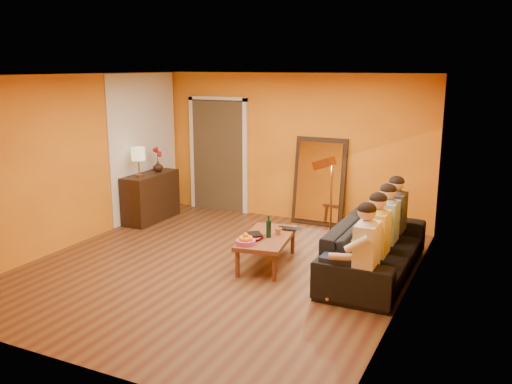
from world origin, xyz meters
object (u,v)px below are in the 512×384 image
at_px(person_mid_left, 378,241).
at_px(vase, 158,166).
at_px(sideboard, 151,197).
at_px(person_far_left, 366,255).
at_px(laptop, 288,230).
at_px(floor_lamp, 331,210).
at_px(table_lamp, 139,162).
at_px(person_mid_right, 387,229).
at_px(mirror_frame, 319,181).
at_px(person_far_right, 396,219).
at_px(dog, 335,272).
at_px(tumbler, 278,231).
at_px(coffee_table, 267,250).
at_px(sofa, 375,248).
at_px(wine_bottle, 269,226).

relative_size(person_mid_left, vase, 6.45).
bearing_deg(sideboard, person_far_left, -22.83).
bearing_deg(laptop, floor_lamp, 24.23).
bearing_deg(table_lamp, person_mid_right, -5.75).
relative_size(mirror_frame, sideboard, 1.29).
bearing_deg(person_far_right, sideboard, 177.51).
xyz_separation_m(floor_lamp, laptop, (-0.53, -0.29, -0.29)).
relative_size(table_lamp, floor_lamp, 0.35).
height_order(dog, tumbler, dog).
distance_m(mirror_frame, coffee_table, 2.30).
bearing_deg(tumbler, person_mid_left, -10.05).
relative_size(sideboard, laptop, 3.33).
height_order(coffee_table, vase, vase).
distance_m(table_lamp, floor_lamp, 3.54).
bearing_deg(person_far_right, laptop, -156.08).
relative_size(coffee_table, person_far_left, 1.00).
distance_m(coffee_table, person_mid_right, 1.67).
height_order(person_mid_right, tumbler, person_mid_right).
bearing_deg(floor_lamp, sofa, -12.02).
distance_m(coffee_table, vase, 3.22).
relative_size(sideboard, coffee_table, 0.97).
xyz_separation_m(dog, laptop, (-1.01, 0.97, 0.13)).
xyz_separation_m(sofa, vase, (-4.24, 1.09, 0.59)).
xyz_separation_m(sideboard, person_far_left, (4.37, -1.84, 0.18)).
bearing_deg(sideboard, mirror_frame, 21.16).
distance_m(sideboard, sofa, 4.32).
distance_m(coffee_table, floor_lamp, 1.08).
relative_size(coffee_table, person_mid_right, 1.00).
bearing_deg(wine_bottle, vase, 153.01).
relative_size(sofa, tumbler, 23.55).
bearing_deg(laptop, coffee_table, -121.94).
relative_size(floor_lamp, dog, 2.35).
bearing_deg(person_mid_right, dog, -110.07).
relative_size(mirror_frame, person_far_right, 1.25).
distance_m(person_far_right, vase, 4.40).
bearing_deg(sofa, wine_bottle, 104.73).
bearing_deg(dog, sideboard, 162.74).
xyz_separation_m(table_lamp, coffee_table, (2.81, -0.85, -0.90)).
bearing_deg(floor_lamp, coffee_table, -125.52).
bearing_deg(person_far_right, tumbler, -149.70).
bearing_deg(sofa, laptop, 88.36).
bearing_deg(vase, coffee_table, -26.59).
xyz_separation_m(person_far_left, person_far_right, (0.00, 1.65, 0.00)).
height_order(coffee_table, person_mid_left, person_mid_left).
height_order(floor_lamp, person_far_left, floor_lamp).
xyz_separation_m(sofa, person_mid_right, (0.13, 0.10, 0.26)).
height_order(wine_bottle, vase, vase).
height_order(sofa, laptop, sofa).
relative_size(sofa, person_mid_left, 1.98).
relative_size(mirror_frame, coffee_table, 1.25).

